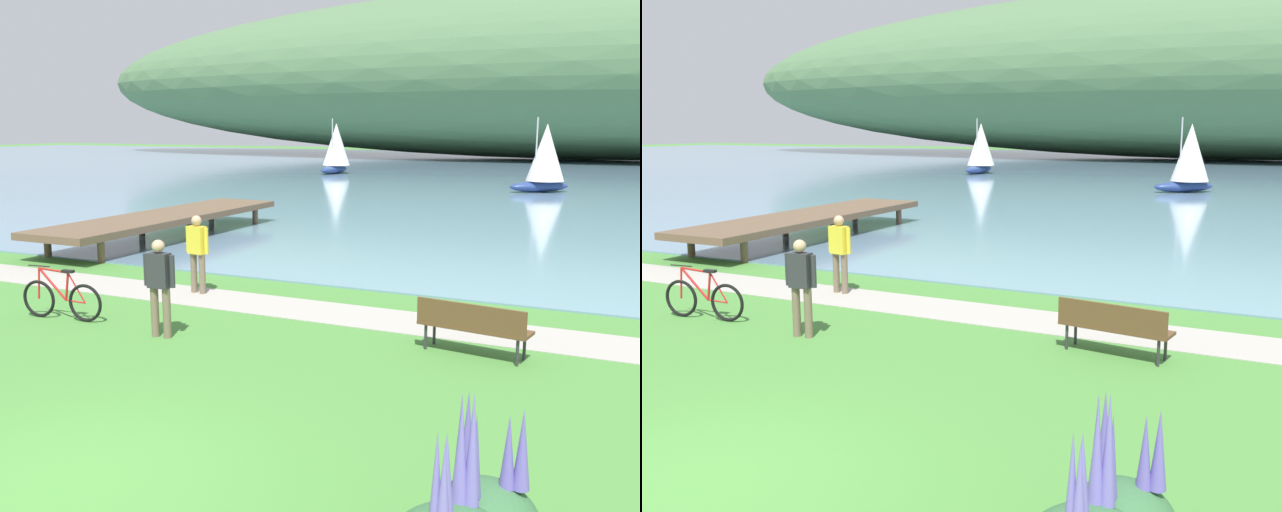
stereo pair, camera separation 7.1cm
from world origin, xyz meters
TOP-DOWN VIEW (x-y plane):
  - ground_plane at (0.00, 0.00)m, footprint 200.00×200.00m
  - bay_water at (0.00, 49.39)m, footprint 180.00×80.00m
  - distant_hillside at (-2.31, 73.46)m, footprint 118.60×28.00m
  - shoreline_path at (0.00, 7.32)m, footprint 60.00×1.50m
  - park_bench_near_camera at (2.77, 5.90)m, footprint 1.85×0.72m
  - bicycle_leaning_near_bench at (-4.75, 4.71)m, footprint 1.77×0.26m
  - person_at_shoreline at (-3.66, 7.58)m, footprint 0.61×0.26m
  - person_on_the_grass at (-2.34, 4.59)m, footprint 0.61×0.25m
  - sailboat_nearest_to_shore at (-0.53, 34.93)m, footprint 3.27×2.98m
  - sailboat_mid_bay at (-16.64, 43.53)m, footprint 2.19×3.46m
  - pier_dock at (-9.00, 13.39)m, footprint 2.40×10.00m

SIDE VIEW (x-z plane):
  - ground_plane at x=0.00m, z-range 0.00..0.00m
  - shoreline_path at x=0.00m, z-range 0.00..0.01m
  - bay_water at x=0.00m, z-range 0.00..0.04m
  - bicycle_leaning_near_bench at x=-4.75m, z-range -0.11..0.90m
  - park_bench_near_camera at x=2.77m, z-range 0.08..0.96m
  - pier_dock at x=-9.00m, z-range 0.29..1.09m
  - person_at_shoreline at x=-3.66m, z-range 0.12..1.83m
  - person_on_the_grass at x=-2.34m, z-range 0.12..1.83m
  - sailboat_nearest_to_shore at x=-0.53m, z-range -0.08..3.87m
  - sailboat_mid_bay at x=-16.64m, z-range -0.08..3.90m
  - distant_hillside at x=-2.31m, z-range 0.04..17.55m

